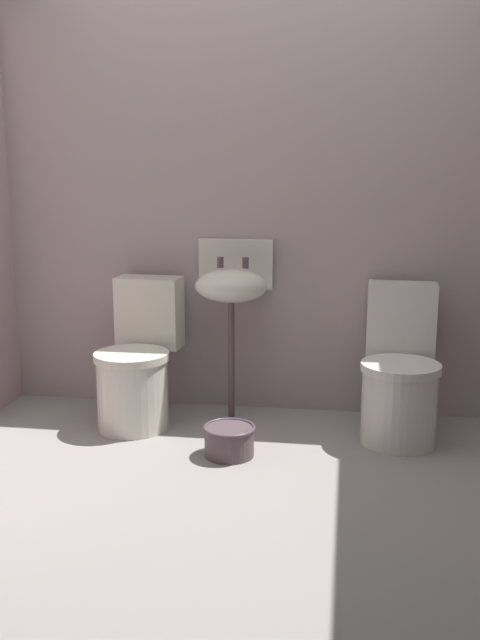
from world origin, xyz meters
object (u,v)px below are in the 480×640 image
(toilet_left, at_px, (138,366))
(bucket, at_px, (229,440))
(sink, at_px, (232,284))
(toilet_right, at_px, (400,377))

(toilet_left, bearing_deg, bucket, 149.64)
(sink, distance_m, bucket, 0.89)
(toilet_left, distance_m, bucket, 0.73)
(toilet_left, height_order, bucket, toilet_left)
(toilet_left, xyz_separation_m, sink, (0.49, 0.19, 0.43))
(toilet_left, distance_m, toilet_right, 1.40)
(toilet_left, relative_size, toilet_right, 1.00)
(toilet_right, distance_m, bucket, 0.94)
(toilet_right, bearing_deg, toilet_left, 2.67)
(toilet_left, bearing_deg, sink, -155.22)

